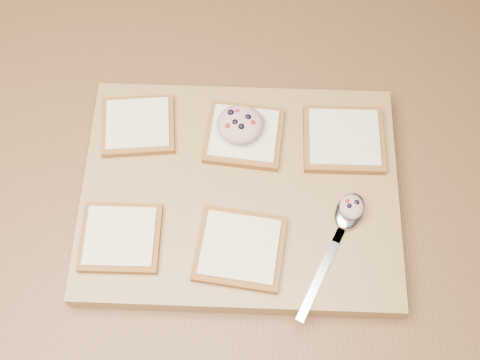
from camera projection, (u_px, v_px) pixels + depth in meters
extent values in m
plane|color=#515459|center=(265.00, 304.00, 1.75)|extent=(4.00, 4.00, 0.00)
cube|color=slate|center=(272.00, 260.00, 1.37)|extent=(1.90, 0.75, 0.84)
cube|color=brown|center=(285.00, 174.00, 0.96)|extent=(2.00, 0.80, 0.06)
cube|color=#B1884B|center=(240.00, 193.00, 0.89)|extent=(0.46, 0.35, 0.04)
cube|color=brown|center=(138.00, 126.00, 0.91)|extent=(0.12, 0.11, 0.01)
cube|color=beige|center=(138.00, 123.00, 0.91)|extent=(0.10, 0.09, 0.00)
cube|color=brown|center=(244.00, 136.00, 0.91)|extent=(0.12, 0.11, 0.01)
cube|color=beige|center=(244.00, 133.00, 0.90)|extent=(0.11, 0.10, 0.00)
cube|color=brown|center=(344.00, 140.00, 0.90)|extent=(0.12, 0.11, 0.01)
cube|color=beige|center=(344.00, 137.00, 0.89)|extent=(0.10, 0.09, 0.00)
cube|color=brown|center=(121.00, 238.00, 0.84)|extent=(0.11, 0.10, 0.01)
cube|color=beige|center=(120.00, 236.00, 0.83)|extent=(0.10, 0.09, 0.00)
cube|color=brown|center=(240.00, 249.00, 0.83)|extent=(0.13, 0.12, 0.01)
cube|color=beige|center=(240.00, 247.00, 0.82)|extent=(0.11, 0.10, 0.00)
ellipsoid|color=tan|center=(240.00, 124.00, 0.88)|extent=(0.07, 0.07, 0.03)
sphere|color=black|center=(248.00, 117.00, 0.87)|extent=(0.01, 0.01, 0.01)
sphere|color=black|center=(231.00, 113.00, 0.88)|extent=(0.01, 0.01, 0.01)
sphere|color=black|center=(241.00, 127.00, 0.87)|extent=(0.01, 0.01, 0.01)
sphere|color=black|center=(235.00, 122.00, 0.87)|extent=(0.01, 0.01, 0.01)
sphere|color=#A5140C|center=(253.00, 123.00, 0.87)|extent=(0.01, 0.01, 0.01)
sphere|color=#A5140C|center=(237.00, 112.00, 0.88)|extent=(0.01, 0.01, 0.01)
sphere|color=#A5140C|center=(228.00, 126.00, 0.87)|extent=(0.01, 0.01, 0.01)
ellipsoid|color=silver|center=(350.00, 211.00, 0.85)|extent=(0.06, 0.07, 0.01)
cube|color=silver|center=(341.00, 231.00, 0.85)|extent=(0.03, 0.04, 0.00)
cube|color=silver|center=(322.00, 271.00, 0.82)|extent=(0.07, 0.14, 0.00)
ellipsoid|color=tan|center=(352.00, 207.00, 0.84)|extent=(0.03, 0.04, 0.02)
sphere|color=black|center=(357.00, 203.00, 0.83)|extent=(0.01, 0.01, 0.01)
sphere|color=black|center=(349.00, 206.00, 0.83)|extent=(0.01, 0.01, 0.01)
sphere|color=#A5140C|center=(347.00, 201.00, 0.83)|extent=(0.01, 0.01, 0.01)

